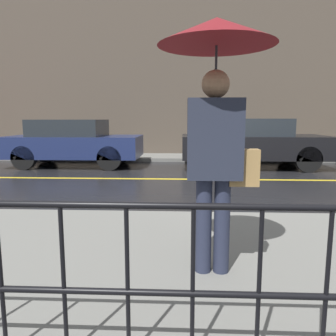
% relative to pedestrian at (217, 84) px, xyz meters
% --- Properties ---
extents(ground_plane, '(80.00, 80.00, 0.00)m').
position_rel_pedestrian_xyz_m(ground_plane, '(0.48, 4.95, -1.68)').
color(ground_plane, black).
extents(sidewalk_near, '(28.00, 3.13, 0.12)m').
position_rel_pedestrian_xyz_m(sidewalk_near, '(0.48, 0.25, -1.62)').
color(sidewalk_near, slate).
rests_on(sidewalk_near, ground_plane).
extents(sidewalk_far, '(28.00, 1.66, 0.12)m').
position_rel_pedestrian_xyz_m(sidewalk_far, '(0.48, 8.92, -1.62)').
color(sidewalk_far, slate).
rests_on(sidewalk_far, ground_plane).
extents(lane_marking, '(25.20, 0.12, 0.01)m').
position_rel_pedestrian_xyz_m(lane_marking, '(0.48, 4.95, -1.68)').
color(lane_marking, gold).
rests_on(lane_marking, ground_plane).
extents(building_storefront, '(28.00, 0.30, 6.57)m').
position_rel_pedestrian_xyz_m(building_storefront, '(0.48, 9.90, 1.60)').
color(building_storefront, '#4C4238').
rests_on(building_storefront, ground_plane).
extents(railing_foreground, '(12.00, 0.04, 0.88)m').
position_rel_pedestrian_xyz_m(railing_foreground, '(0.48, -1.06, -1.01)').
color(railing_foreground, black).
rests_on(railing_foreground, sidewalk_near).
extents(pedestrian, '(0.93, 0.93, 2.07)m').
position_rel_pedestrian_xyz_m(pedestrian, '(0.00, 0.00, 0.00)').
color(pedestrian, '#23283D').
rests_on(pedestrian, sidewalk_near).
extents(car_navy, '(3.90, 1.76, 1.39)m').
position_rel_pedestrian_xyz_m(car_navy, '(-3.55, 7.00, -0.96)').
color(car_navy, '#19234C').
rests_on(car_navy, ground_plane).
extents(car_black, '(4.15, 1.90, 1.42)m').
position_rel_pedestrian_xyz_m(car_black, '(1.75, 7.00, -0.94)').
color(car_black, black).
rests_on(car_black, ground_plane).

